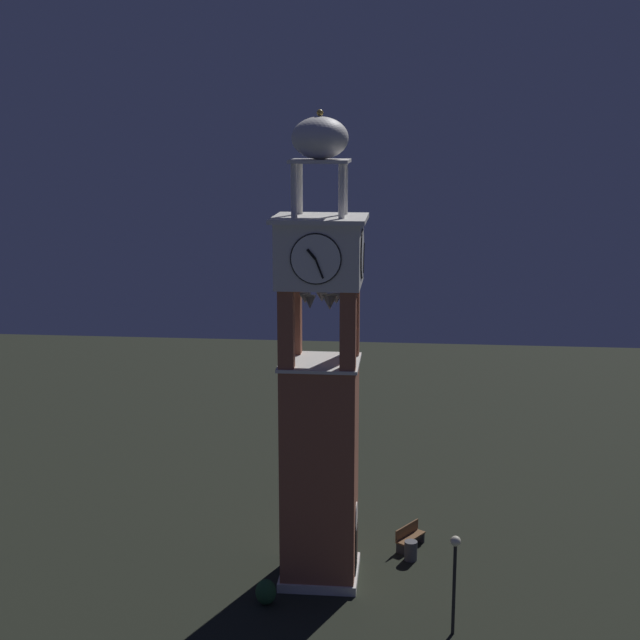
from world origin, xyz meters
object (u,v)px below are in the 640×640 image
clock_tower (320,399)px  trash_bin (411,551)px  park_bench (409,536)px  lamp_post (455,566)px

clock_tower → trash_bin: (1.71, -3.51, -6.79)m
park_bench → lamp_post: bearing=-167.1°
park_bench → lamp_post: lamp_post is taller
clock_tower → trash_bin: clock_tower is taller
lamp_post → park_bench: bearing=12.9°
clock_tower → park_bench: clock_tower is taller
park_bench → lamp_post: (-6.54, -1.49, 2.05)m
lamp_post → trash_bin: (5.39, 1.43, -2.13)m
park_bench → lamp_post: 7.02m
trash_bin → lamp_post: bearing=-165.1°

